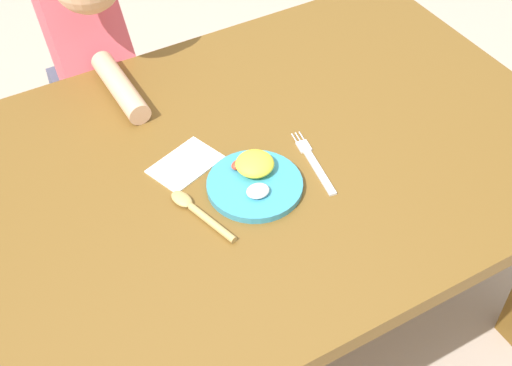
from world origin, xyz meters
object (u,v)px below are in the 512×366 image
at_px(spoon, 197,211).
at_px(person, 95,81).
at_px(plate, 255,180).
at_px(fork, 314,163).

bearing_deg(spoon, person, -16.40).
bearing_deg(plate, fork, -4.36).
distance_m(spoon, person, 0.70).
xyz_separation_m(plate, person, (-0.13, 0.67, -0.13)).
relative_size(fork, person, 0.21).
distance_m(fork, spoon, 0.29).
distance_m(fork, person, 0.75).
height_order(plate, fork, plate).
distance_m(plate, spoon, 0.15).
bearing_deg(plate, person, 101.23).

